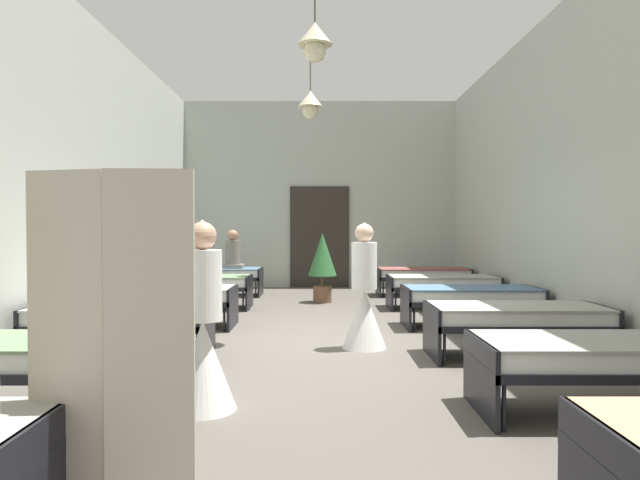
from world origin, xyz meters
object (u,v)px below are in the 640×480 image
(bed_right_row_1, at_px, (603,357))
(nurse_mid_aisle, at_px, (204,342))
(bed_right_row_3, at_px, (472,297))
(bed_left_row_4, at_px, (197,283))
(nurse_near_aisle, at_px, (365,303))
(patient_seated_primary, at_px, (234,254))
(bed_right_row_5, at_px, (424,275))
(bed_left_row_3, at_px, (168,297))
(bed_right_row_4, at_px, (443,284))
(bed_left_row_1, at_px, (36,357))
(bed_right_row_2, at_px, (517,318))
(bed_left_row_2, at_px, (122,318))
(bed_left_row_5, at_px, (217,275))
(privacy_screen, at_px, (64,348))
(potted_plant, at_px, (323,260))

(bed_right_row_1, bearing_deg, nurse_mid_aisle, 178.05)
(bed_right_row_3, distance_m, bed_left_row_4, 4.70)
(nurse_near_aisle, distance_m, patient_seated_primary, 5.54)
(bed_right_row_1, bearing_deg, patient_seated_primary, 118.51)
(bed_right_row_5, relative_size, nurse_mid_aisle, 1.28)
(bed_left_row_3, distance_m, nurse_near_aisle, 3.01)
(bed_right_row_4, bearing_deg, bed_left_row_1, -128.27)
(bed_left_row_1, bearing_deg, bed_right_row_1, 0.00)
(bed_left_row_1, relative_size, bed_right_row_2, 1.00)
(bed_right_row_1, distance_m, bed_left_row_2, 4.70)
(bed_left_row_5, bearing_deg, bed_right_row_2, -51.73)
(bed_right_row_5, height_order, privacy_screen, privacy_screen)
(bed_left_row_2, relative_size, nurse_mid_aisle, 1.28)
(bed_right_row_2, distance_m, bed_left_row_4, 5.66)
(bed_left_row_2, distance_m, bed_left_row_3, 1.83)
(patient_seated_primary, height_order, potted_plant, patient_seated_primary)
(bed_right_row_2, xyz_separation_m, privacy_screen, (-3.38, -3.39, 0.41))
(bed_left_row_1, distance_m, potted_plant, 6.67)
(bed_right_row_4, bearing_deg, nurse_mid_aisle, -119.68)
(bed_right_row_4, relative_size, bed_left_row_5, 1.00)
(bed_right_row_1, xyz_separation_m, bed_left_row_5, (-4.33, 7.31, 0.00))
(nurse_mid_aisle, bearing_deg, bed_left_row_4, 24.22)
(bed_left_row_4, xyz_separation_m, patient_seated_primary, (0.35, 1.84, 0.43))
(bed_right_row_3, bearing_deg, bed_right_row_2, -90.00)
(bed_left_row_2, height_order, bed_left_row_5, same)
(bed_left_row_3, bearing_deg, bed_right_row_2, -22.90)
(bed_left_row_4, distance_m, nurse_mid_aisle, 5.52)
(bed_right_row_5, xyz_separation_m, potted_plant, (-2.11, -1.03, 0.37))
(nurse_near_aisle, bearing_deg, bed_left_row_3, 12.45)
(bed_left_row_2, relative_size, bed_right_row_5, 1.00)
(bed_left_row_1, bearing_deg, nurse_near_aisle, 40.60)
(bed_left_row_1, bearing_deg, bed_right_row_4, 51.73)
(nurse_mid_aisle, bearing_deg, bed_left_row_5, 20.95)
(bed_left_row_5, height_order, patient_seated_primary, patient_seated_primary)
(bed_right_row_4, relative_size, patient_seated_primary, 2.38)
(bed_left_row_4, bearing_deg, bed_right_row_2, -40.20)
(bed_right_row_5, relative_size, nurse_near_aisle, 1.28)
(bed_right_row_5, bearing_deg, bed_right_row_3, -90.00)
(bed_right_row_2, bearing_deg, bed_left_row_2, 180.00)
(bed_right_row_4, distance_m, patient_seated_primary, 4.40)
(bed_left_row_5, xyz_separation_m, privacy_screen, (0.95, -8.87, 0.41))
(nurse_near_aisle, height_order, potted_plant, nurse_near_aisle)
(bed_right_row_2, bearing_deg, bed_right_row_5, 90.00)
(bed_left_row_4, distance_m, privacy_screen, 7.12)
(bed_left_row_1, bearing_deg, bed_left_row_5, 90.00)
(bed_left_row_2, bearing_deg, bed_left_row_4, 90.00)
(bed_right_row_3, height_order, bed_right_row_5, same)
(bed_right_row_1, height_order, patient_seated_primary, patient_seated_primary)
(patient_seated_primary, bearing_deg, bed_right_row_3, -42.66)
(bed_right_row_2, bearing_deg, patient_seated_primary, 125.90)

